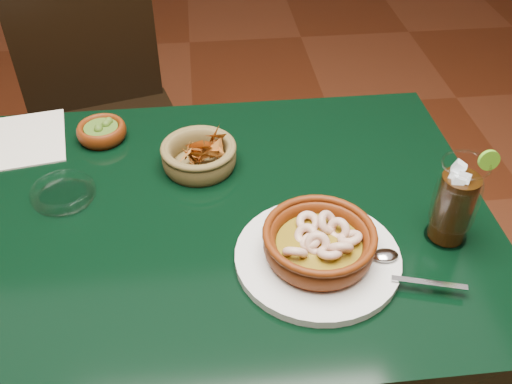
{
  "coord_description": "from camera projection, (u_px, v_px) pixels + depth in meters",
  "views": [
    {
      "loc": [
        0.05,
        -0.83,
        1.5
      ],
      "look_at": [
        0.14,
        -0.02,
        0.81
      ],
      "focal_mm": 40.0,
      "sensor_mm": 36.0,
      "label": 1
    }
  ],
  "objects": [
    {
      "name": "cola_drink",
      "position": [
        455.0,
        202.0,
        1.01
      ],
      "size": [
        0.17,
        0.17,
        0.19
      ],
      "color": "white",
      "rests_on": "dining_table"
    },
    {
      "name": "shrimp_plate",
      "position": [
        319.0,
        247.0,
        1.0
      ],
      "size": [
        0.38,
        0.29,
        0.09
      ],
      "color": "silver",
      "rests_on": "dining_table"
    },
    {
      "name": "paper_menu",
      "position": [
        28.0,
        139.0,
        1.3
      ],
      "size": [
        0.19,
        0.24,
        0.0
      ],
      "color": "beige",
      "rests_on": "dining_table"
    },
    {
      "name": "dining_table",
      "position": [
        188.0,
        249.0,
        1.18
      ],
      "size": [
        1.2,
        0.8,
        0.75
      ],
      "color": "black",
      "rests_on": "ground"
    },
    {
      "name": "dining_chair",
      "position": [
        103.0,
        115.0,
        1.76
      ],
      "size": [
        0.56,
        0.56,
        0.99
      ],
      "color": "black",
      "rests_on": "ground"
    },
    {
      "name": "chip_basket",
      "position": [
        199.0,
        155.0,
        1.21
      ],
      "size": [
        0.19,
        0.19,
        0.1
      ],
      "color": "brown",
      "rests_on": "dining_table"
    },
    {
      "name": "glass_ashtray",
      "position": [
        63.0,
        193.0,
        1.14
      ],
      "size": [
        0.14,
        0.14,
        0.03
      ],
      "color": "white",
      "rests_on": "dining_table"
    },
    {
      "name": "guacamole_ramekin",
      "position": [
        102.0,
        131.0,
        1.29
      ],
      "size": [
        0.13,
        0.13,
        0.04
      ],
      "color": "#521D06",
      "rests_on": "dining_table"
    }
  ]
}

